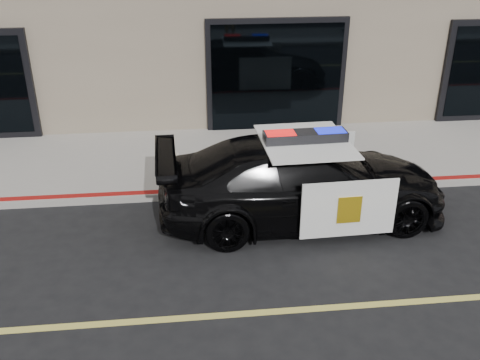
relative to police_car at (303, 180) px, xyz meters
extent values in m
plane|color=black|center=(1.24, -2.56, -0.76)|extent=(120.00, 120.00, 0.00)
cube|color=gray|center=(1.24, 2.69, -0.68)|extent=(60.00, 3.50, 0.15)
imported|color=black|center=(0.00, 0.00, -0.01)|extent=(2.44, 5.29, 1.49)
cube|color=white|center=(0.53, -1.05, -0.03)|extent=(1.59, 0.09, 1.00)
cube|color=white|center=(0.46, 1.09, -0.03)|extent=(1.59, 0.09, 1.00)
cube|color=white|center=(0.00, 0.00, 0.75)|extent=(1.55, 1.84, 0.02)
cube|color=gold|center=(0.53, -1.08, -0.03)|extent=(0.40, 0.03, 0.47)
cube|color=black|center=(0.00, 0.00, 0.84)|extent=(1.44, 0.42, 0.17)
cube|color=red|center=(-0.44, -0.01, 0.85)|extent=(0.51, 0.34, 0.16)
cube|color=#0C19CC|center=(0.43, 0.01, 0.85)|extent=(0.51, 0.34, 0.16)
cylinder|color=beige|center=(-2.33, 1.56, -0.57)|extent=(0.32, 0.32, 0.07)
cylinder|color=beige|center=(-2.33, 1.56, -0.31)|extent=(0.23, 0.23, 0.44)
cylinder|color=beige|center=(-2.33, 1.56, -0.08)|extent=(0.27, 0.27, 0.05)
sphere|color=beige|center=(-2.33, 1.56, -0.02)|extent=(0.20, 0.20, 0.20)
cylinder|color=beige|center=(-2.33, 1.56, 0.06)|extent=(0.06, 0.06, 0.06)
cylinder|color=beige|center=(-2.33, 1.71, -0.25)|extent=(0.11, 0.11, 0.11)
cylinder|color=beige|center=(-2.33, 1.41, -0.25)|extent=(0.11, 0.11, 0.11)
cylinder|color=beige|center=(-2.33, 1.38, -0.31)|extent=(0.15, 0.12, 0.15)
camera|label=1|loc=(-2.03, -8.38, 4.17)|focal=40.00mm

